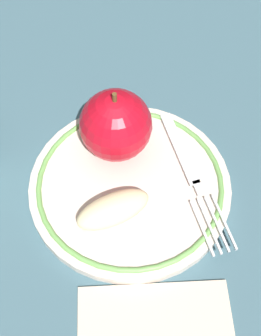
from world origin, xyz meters
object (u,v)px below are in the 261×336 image
Objects in this scene: apple_red_whole at (116,125)px; apple_slice_front at (113,209)px; plate at (130,181)px; fork at (191,173)px.

apple_slice_front is (-0.01, 0.09, -0.03)m from apple_red_whole.
plate is 0.06m from apple_red_whole.
fork is at bearing 161.97° from apple_red_whole.
apple_red_whole is 1.13× the size of apple_slice_front.
fork is at bearing -174.91° from apple_slice_front.
apple_red_whole is at bearing -63.04° from plate.
apple_red_whole reaches higher than plate.
fork reaches higher than plate.
apple_red_whole is 0.50× the size of fork.
plate is 0.05m from apple_slice_front.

